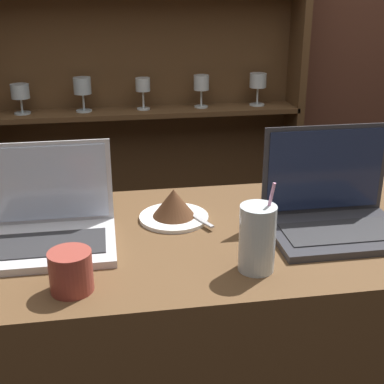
{
  "coord_description": "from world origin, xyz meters",
  "views": [
    {
      "loc": [
        -0.23,
        -0.87,
        1.56
      ],
      "look_at": [
        -0.03,
        0.35,
        1.07
      ],
      "focal_mm": 50.0,
      "sensor_mm": 36.0,
      "label": 1
    }
  ],
  "objects_px": {
    "laptop_near": "(49,223)",
    "laptop_far": "(333,209)",
    "coffee_cup": "(71,271)",
    "water_glass": "(257,238)",
    "cake_plate": "(174,207)"
  },
  "relations": [
    {
      "from": "laptop_near",
      "to": "laptop_far",
      "type": "height_order",
      "value": "laptop_far"
    },
    {
      "from": "laptop_far",
      "to": "water_glass",
      "type": "relative_size",
      "value": 1.65
    },
    {
      "from": "water_glass",
      "to": "laptop_far",
      "type": "bearing_deg",
      "value": 33.94
    },
    {
      "from": "laptop_near",
      "to": "water_glass",
      "type": "xyz_separation_m",
      "value": [
        0.45,
        -0.21,
        0.03
      ]
    },
    {
      "from": "laptop_far",
      "to": "water_glass",
      "type": "bearing_deg",
      "value": -146.06
    },
    {
      "from": "laptop_near",
      "to": "coffee_cup",
      "type": "distance_m",
      "value": 0.24
    },
    {
      "from": "laptop_far",
      "to": "cake_plate",
      "type": "bearing_deg",
      "value": 162.01
    },
    {
      "from": "laptop_near",
      "to": "coffee_cup",
      "type": "height_order",
      "value": "laptop_near"
    },
    {
      "from": "cake_plate",
      "to": "water_glass",
      "type": "relative_size",
      "value": 0.92
    },
    {
      "from": "cake_plate",
      "to": "water_glass",
      "type": "bearing_deg",
      "value": -63.9
    },
    {
      "from": "water_glass",
      "to": "coffee_cup",
      "type": "distance_m",
      "value": 0.4
    },
    {
      "from": "laptop_near",
      "to": "coffee_cup",
      "type": "bearing_deg",
      "value": -75.29
    },
    {
      "from": "laptop_far",
      "to": "coffee_cup",
      "type": "distance_m",
      "value": 0.67
    },
    {
      "from": "coffee_cup",
      "to": "water_glass",
      "type": "bearing_deg",
      "value": 3.18
    },
    {
      "from": "laptop_far",
      "to": "coffee_cup",
      "type": "bearing_deg",
      "value": -163.69
    }
  ]
}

